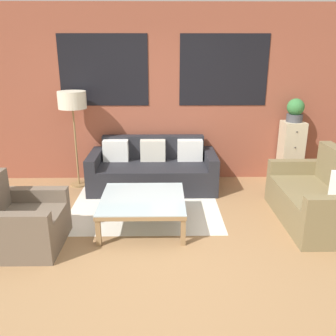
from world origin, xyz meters
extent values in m
plane|color=#9E754C|center=(0.00, 0.00, 0.00)|extent=(16.00, 16.00, 0.00)
cube|color=brown|center=(0.00, 2.44, 1.40)|extent=(8.40, 0.08, 2.80)
cube|color=black|center=(-0.95, 2.39, 1.80)|extent=(1.40, 0.01, 1.10)
cube|color=black|center=(0.95, 2.39, 1.80)|extent=(1.40, 0.01, 1.10)
cube|color=silver|center=(-0.27, 1.21, 0.00)|extent=(2.06, 1.74, 0.00)
cube|color=#232328|center=(-0.18, 1.82, 0.20)|extent=(1.66, 0.72, 0.40)
cube|color=#232328|center=(-0.18, 2.26, 0.39)|extent=(1.66, 0.16, 0.78)
cube|color=#232328|center=(-1.09, 1.90, 0.29)|extent=(0.16, 0.88, 0.58)
cube|color=#232328|center=(0.73, 1.90, 0.29)|extent=(0.16, 0.88, 0.58)
cube|color=white|center=(-0.78, 2.10, 0.57)|extent=(0.40, 0.16, 0.34)
cube|color=beige|center=(-0.18, 2.10, 0.57)|extent=(0.40, 0.16, 0.34)
cube|color=white|center=(0.42, 2.10, 0.57)|extent=(0.40, 0.16, 0.34)
cube|color=olive|center=(1.81, 0.71, 0.21)|extent=(0.64, 1.19, 0.42)
cube|color=olive|center=(1.89, 1.37, 0.31)|extent=(0.80, 0.14, 0.62)
cube|color=#6B5B4C|center=(-1.48, 0.16, 0.20)|extent=(0.64, 0.55, 0.40)
cube|color=#6B5B4C|center=(-1.56, -0.19, 0.28)|extent=(0.80, 0.14, 0.56)
cube|color=#6B5B4C|center=(-1.56, 0.50, 0.28)|extent=(0.80, 0.14, 0.56)
cube|color=silver|center=(-0.27, 0.63, 0.37)|extent=(1.03, 1.03, 0.01)
cube|color=#99754C|center=(-0.27, 0.14, 0.34)|extent=(1.03, 0.05, 0.05)
cube|color=#99754C|center=(-0.27, 1.11, 0.34)|extent=(1.03, 0.05, 0.05)
cube|color=#99754C|center=(-0.76, 0.63, 0.34)|extent=(0.05, 1.03, 0.05)
cube|color=#99754C|center=(0.22, 0.63, 0.34)|extent=(0.05, 1.03, 0.05)
cube|color=#99754C|center=(-0.75, 0.15, 0.18)|extent=(0.05, 0.05, 0.37)
cube|color=#99754C|center=(0.20, 0.15, 0.18)|extent=(0.05, 0.05, 0.37)
cube|color=#99754C|center=(-0.75, 1.10, 0.18)|extent=(0.05, 0.06, 0.37)
cube|color=#99754C|center=(0.20, 1.10, 0.18)|extent=(0.05, 0.06, 0.37)
cylinder|color=olive|center=(-1.40, 2.07, 0.01)|extent=(0.28, 0.28, 0.02)
cylinder|color=olive|center=(-1.40, 2.07, 0.64)|extent=(0.03, 0.03, 1.23)
cylinder|color=beige|center=(-1.40, 2.07, 1.38)|extent=(0.43, 0.43, 0.26)
cube|color=#C6B793|center=(2.08, 2.19, 0.51)|extent=(0.35, 0.34, 1.01)
sphere|color=#38332D|center=(2.08, 2.01, 0.89)|extent=(0.02, 0.02, 0.02)
sphere|color=#38332D|center=(2.08, 2.01, 0.63)|extent=(0.02, 0.02, 0.02)
sphere|color=#38332D|center=(2.08, 2.01, 0.38)|extent=(0.02, 0.02, 0.02)
sphere|color=#38332D|center=(2.08, 2.01, 0.13)|extent=(0.02, 0.02, 0.02)
cylinder|color=#47474C|center=(2.08, 2.19, 1.07)|extent=(0.25, 0.25, 0.12)
sphere|color=#387A3D|center=(2.08, 2.19, 1.25)|extent=(0.27, 0.27, 0.27)
camera|label=1|loc=(-0.02, -3.42, 2.11)|focal=38.00mm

